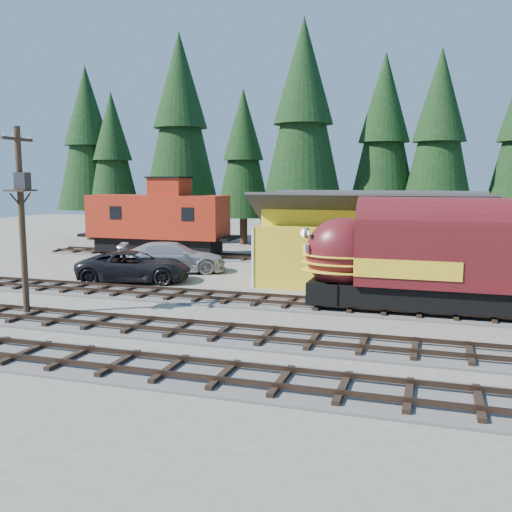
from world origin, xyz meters
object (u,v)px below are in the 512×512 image
(depot, at_px, (370,233))
(locomotive, at_px, (458,264))
(pickup_truck_a, at_px, (135,266))
(utility_pole, at_px, (22,209))
(pickup_truck_b, at_px, (173,257))
(caboose, at_px, (158,220))

(depot, relative_size, locomotive, 0.89)
(locomotive, relative_size, pickup_truck_a, 2.20)
(depot, xyz_separation_m, utility_pole, (-13.75, -11.83, 1.74))
(locomotive, relative_size, utility_pole, 1.75)
(depot, distance_m, pickup_truck_b, 12.68)
(locomotive, height_order, caboose, caboose)
(pickup_truck_b, bearing_deg, pickup_truck_a, 146.60)
(depot, height_order, pickup_truck_a, depot)
(utility_pole, bearing_deg, caboose, 96.19)
(locomotive, relative_size, caboose, 1.31)
(utility_pole, bearing_deg, locomotive, 12.50)
(caboose, relative_size, pickup_truck_b, 1.63)
(utility_pole, bearing_deg, pickup_truck_b, 80.51)
(depot, xyz_separation_m, locomotive, (4.52, -6.50, -0.64))
(locomotive, bearing_deg, utility_pole, -163.74)
(locomotive, bearing_deg, pickup_truck_a, 169.66)
(pickup_truck_a, xyz_separation_m, pickup_truck_b, (0.66, 3.74, 0.07))
(locomotive, bearing_deg, caboose, 147.12)
(caboose, xyz_separation_m, pickup_truck_a, (3.96, -10.77, -1.89))
(depot, bearing_deg, pickup_truck_b, 177.88)
(utility_pole, distance_m, pickup_truck_b, 12.90)
(utility_pole, xyz_separation_m, pickup_truck_a, (0.57, 8.56, -3.79))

